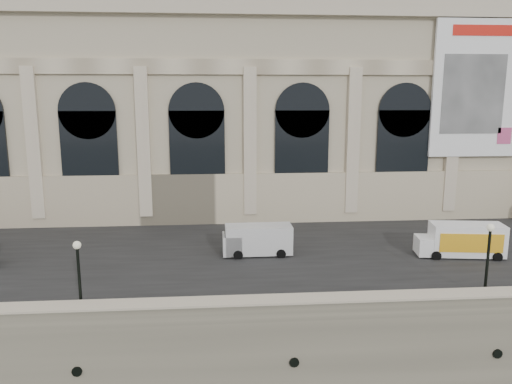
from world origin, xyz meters
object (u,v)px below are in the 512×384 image
(van_c, at_px, (254,240))
(box_truck, at_px, (462,240))
(lamp_left, at_px, (79,280))
(lamp_right, at_px, (488,261))

(van_c, relative_size, box_truck, 0.80)
(van_c, relative_size, lamp_left, 1.20)
(box_truck, xyz_separation_m, lamp_left, (-26.75, -8.70, 0.91))
(van_c, height_order, lamp_left, lamp_left)
(van_c, height_order, box_truck, box_truck)
(van_c, bearing_deg, lamp_left, -135.79)
(van_c, distance_m, lamp_left, 14.90)
(lamp_left, relative_size, lamp_right, 0.95)
(lamp_left, bearing_deg, box_truck, 18.02)
(box_truck, height_order, lamp_right, lamp_right)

